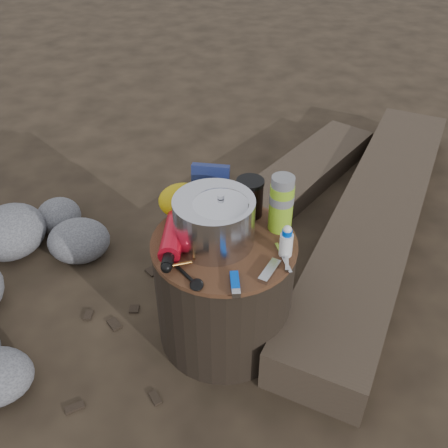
{
  "coord_description": "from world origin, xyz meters",
  "views": [
    {
      "loc": [
        -0.03,
        -1.17,
        1.38
      ],
      "look_at": [
        0.0,
        0.0,
        0.48
      ],
      "focal_mm": 39.88,
      "sensor_mm": 36.0,
      "label": 1
    }
  ],
  "objects_px": {
    "camping_pot": "(221,221)",
    "travel_mug": "(250,198)",
    "stump": "(224,290)",
    "fuel_bottle": "(174,234)",
    "thermos": "(281,204)",
    "log_main": "(378,217)"
  },
  "relations": [
    {
      "from": "fuel_bottle",
      "to": "thermos",
      "type": "height_order",
      "value": "thermos"
    },
    {
      "from": "camping_pot",
      "to": "fuel_bottle",
      "type": "relative_size",
      "value": 0.62
    },
    {
      "from": "camping_pot",
      "to": "travel_mug",
      "type": "xyz_separation_m",
      "value": [
        0.1,
        0.15,
        -0.02
      ]
    },
    {
      "from": "stump",
      "to": "fuel_bottle",
      "type": "distance_m",
      "value": 0.28
    },
    {
      "from": "log_main",
      "to": "thermos",
      "type": "distance_m",
      "value": 0.82
    },
    {
      "from": "fuel_bottle",
      "to": "travel_mug",
      "type": "xyz_separation_m",
      "value": [
        0.24,
        0.14,
        0.03
      ]
    },
    {
      "from": "stump",
      "to": "log_main",
      "type": "bearing_deg",
      "value": 38.95
    },
    {
      "from": "thermos",
      "to": "travel_mug",
      "type": "relative_size",
      "value": 1.45
    },
    {
      "from": "stump",
      "to": "thermos",
      "type": "bearing_deg",
      "value": 20.43
    },
    {
      "from": "thermos",
      "to": "log_main",
      "type": "bearing_deg",
      "value": 43.81
    },
    {
      "from": "fuel_bottle",
      "to": "log_main",
      "type": "bearing_deg",
      "value": 38.24
    },
    {
      "from": "camping_pot",
      "to": "travel_mug",
      "type": "distance_m",
      "value": 0.18
    },
    {
      "from": "thermos",
      "to": "travel_mug",
      "type": "distance_m",
      "value": 0.12
    },
    {
      "from": "camping_pot",
      "to": "thermos",
      "type": "relative_size",
      "value": 0.91
    },
    {
      "from": "camping_pot",
      "to": "thermos",
      "type": "bearing_deg",
      "value": 21.11
    },
    {
      "from": "fuel_bottle",
      "to": "thermos",
      "type": "xyz_separation_m",
      "value": [
        0.33,
        0.07,
        0.06
      ]
    },
    {
      "from": "stump",
      "to": "camping_pot",
      "type": "bearing_deg",
      "value": -147.25
    },
    {
      "from": "camping_pot",
      "to": "fuel_bottle",
      "type": "height_order",
      "value": "camping_pot"
    },
    {
      "from": "thermos",
      "to": "travel_mug",
      "type": "xyz_separation_m",
      "value": [
        -0.09,
        0.08,
        -0.03
      ]
    },
    {
      "from": "fuel_bottle",
      "to": "camping_pot",
      "type": "bearing_deg",
      "value": 2.14
    },
    {
      "from": "stump",
      "to": "camping_pot",
      "type": "distance_m",
      "value": 0.29
    },
    {
      "from": "stump",
      "to": "travel_mug",
      "type": "relative_size",
      "value": 3.5
    }
  ]
}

